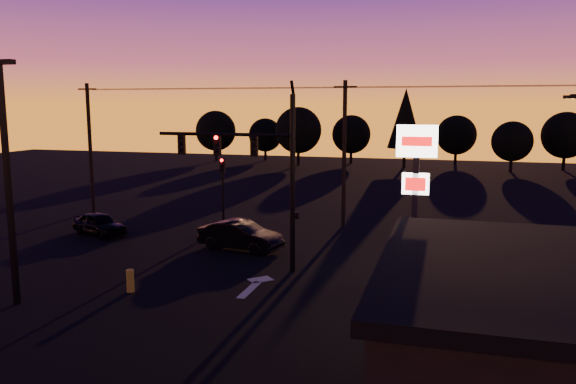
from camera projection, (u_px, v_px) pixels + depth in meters
name	position (u px, v px, depth m)	size (l,w,h in m)	color
ground	(229.00, 296.00, 22.28)	(120.00, 120.00, 0.00)	black
lane_arrow	(255.00, 285.00, 23.73)	(1.20, 3.10, 0.01)	beige
traffic_signal_mast	(259.00, 163.00, 25.34)	(6.79, 0.52, 8.58)	black
secondary_signal	(223.00, 182.00, 34.11)	(0.30, 0.31, 4.35)	black
parking_lot_light	(7.00, 167.00, 20.66)	(1.25, 0.30, 9.14)	black
pylon_sign	(416.00, 175.00, 21.04)	(1.50, 0.28, 6.80)	black
utility_pole_0	(90.00, 147.00, 39.23)	(1.40, 0.26, 9.00)	black
utility_pole_1	(344.00, 153.00, 34.32)	(1.40, 0.26, 9.00)	black
power_wires	(345.00, 87.00, 33.71)	(36.00, 1.22, 0.07)	black
bollard	(130.00, 281.00, 22.77)	(0.31, 0.31, 0.93)	gold
tree_0	(216.00, 131.00, 75.13)	(5.36, 5.36, 6.74)	black
tree_1	(265.00, 135.00, 76.44)	(4.54, 4.54, 5.71)	black
tree_2	(298.00, 130.00, 69.91)	(5.77, 5.78, 7.26)	black
tree_3	(351.00, 134.00, 72.17)	(4.95, 4.95, 6.22)	black
tree_4	(405.00, 118.00, 67.08)	(4.18, 4.18, 9.50)	black
tree_5	(456.00, 135.00, 70.53)	(4.95, 4.95, 6.22)	black
tree_6	(512.00, 141.00, 63.24)	(4.54, 4.54, 5.71)	black
tree_7	(566.00, 135.00, 64.36)	(5.36, 5.36, 6.74)	black
car_left	(99.00, 224.00, 32.78)	(1.54, 3.82, 1.30)	black
car_mid	(240.00, 235.00, 29.47)	(1.59, 4.55, 1.50)	black
car_right	(445.00, 237.00, 29.25)	(1.93, 4.76, 1.38)	black
suv_parked	(500.00, 334.00, 16.85)	(2.43, 5.27, 1.47)	black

